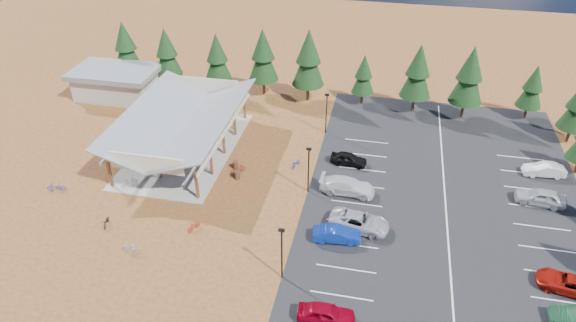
{
  "coord_description": "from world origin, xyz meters",
  "views": [
    {
      "loc": [
        11.67,
        -39.04,
        30.94
      ],
      "look_at": [
        2.5,
        4.14,
        1.94
      ],
      "focal_mm": 32.0,
      "sensor_mm": 36.0,
      "label": 1
    }
  ],
  "objects_px": {
    "bike_10": "(57,187)",
    "car_2": "(359,222)",
    "car_6": "(568,283)",
    "bike_8": "(106,222)",
    "lamp_post_1": "(308,167)",
    "bike_pavilion": "(182,120)",
    "car_9": "(544,170)",
    "bike_11": "(194,226)",
    "car_3": "(347,186)",
    "bike_6": "(220,138)",
    "bike_0": "(155,172)",
    "trash_bin_0": "(237,175)",
    "bike_7": "(229,125)",
    "bike_5": "(204,168)",
    "car_0": "(326,314)",
    "car_8": "(540,197)",
    "bike_14": "(296,163)",
    "bike_15": "(238,169)",
    "outbuilding": "(116,82)",
    "lamp_post_2": "(326,111)",
    "bike_13": "(131,248)",
    "lamp_post_0": "(282,250)",
    "bike_3": "(202,112)",
    "trash_bin_1": "(236,165)",
    "bike_1": "(174,145)",
    "car_4": "(349,159)",
    "car_1": "(337,234)",
    "bike_4": "(177,171)",
    "bike_9": "(129,183)"
  },
  "relations": [
    {
      "from": "bike_11",
      "to": "car_9",
      "type": "height_order",
      "value": "car_9"
    },
    {
      "from": "bike_7",
      "to": "car_3",
      "type": "height_order",
      "value": "car_3"
    },
    {
      "from": "car_0",
      "to": "car_1",
      "type": "bearing_deg",
      "value": -0.46
    },
    {
      "from": "trash_bin_0",
      "to": "bike_4",
      "type": "bearing_deg",
      "value": -173.57
    },
    {
      "from": "bike_7",
      "to": "bike_13",
      "type": "bearing_deg",
      "value": 174.5
    },
    {
      "from": "trash_bin_0",
      "to": "bike_7",
      "type": "xyz_separation_m",
      "value": [
        -4.0,
        9.8,
        0.11
      ]
    },
    {
      "from": "bike_0",
      "to": "bike_10",
      "type": "xyz_separation_m",
      "value": [
        -8.65,
        -4.38,
        -0.08
      ]
    },
    {
      "from": "bike_6",
      "to": "car_9",
      "type": "relative_size",
      "value": 0.38
    },
    {
      "from": "bike_pavilion",
      "to": "bike_11",
      "type": "height_order",
      "value": "bike_pavilion"
    },
    {
      "from": "bike_14",
      "to": "car_6",
      "type": "distance_m",
      "value": 27.48
    },
    {
      "from": "car_0",
      "to": "bike_7",
      "type": "bearing_deg",
      "value": 28.22
    },
    {
      "from": "bike_3",
      "to": "car_6",
      "type": "xyz_separation_m",
      "value": [
        38.19,
        -21.4,
        0.09
      ]
    },
    {
      "from": "trash_bin_1",
      "to": "bike_15",
      "type": "distance_m",
      "value": 1.1
    },
    {
      "from": "bike_pavilion",
      "to": "car_6",
      "type": "relative_size",
      "value": 4.06
    },
    {
      "from": "lamp_post_2",
      "to": "bike_0",
      "type": "distance_m",
      "value": 20.7
    },
    {
      "from": "bike_6",
      "to": "bike_7",
      "type": "distance_m",
      "value": 3.1
    },
    {
      "from": "bike_8",
      "to": "lamp_post_1",
      "type": "bearing_deg",
      "value": 12.23
    },
    {
      "from": "bike_8",
      "to": "car_3",
      "type": "distance_m",
      "value": 23.17
    },
    {
      "from": "bike_15",
      "to": "car_0",
      "type": "distance_m",
      "value": 20.88
    },
    {
      "from": "trash_bin_0",
      "to": "car_8",
      "type": "height_order",
      "value": "car_8"
    },
    {
      "from": "bike_10",
      "to": "car_6",
      "type": "relative_size",
      "value": 0.4
    },
    {
      "from": "bike_8",
      "to": "bike_5",
      "type": "bearing_deg",
      "value": 44.12
    },
    {
      "from": "bike_1",
      "to": "bike_4",
      "type": "relative_size",
      "value": 1.06
    },
    {
      "from": "trash_bin_0",
      "to": "car_9",
      "type": "height_order",
      "value": "car_9"
    },
    {
      "from": "bike_0",
      "to": "bike_3",
      "type": "relative_size",
      "value": 1.07
    },
    {
      "from": "bike_0",
      "to": "bike_4",
      "type": "bearing_deg",
      "value": -53.52
    },
    {
      "from": "car_3",
      "to": "car_6",
      "type": "bearing_deg",
      "value": -114.07
    },
    {
      "from": "lamp_post_2",
      "to": "bike_13",
      "type": "distance_m",
      "value": 27.47
    },
    {
      "from": "outbuilding",
      "to": "bike_15",
      "type": "xyz_separation_m",
      "value": [
        21.26,
        -14.43,
        -1.49
      ]
    },
    {
      "from": "bike_14",
      "to": "car_8",
      "type": "xyz_separation_m",
      "value": [
        24.36,
        -1.42,
        0.37
      ]
    },
    {
      "from": "trash_bin_1",
      "to": "bike_1",
      "type": "distance_m",
      "value": 8.1
    },
    {
      "from": "bike_6",
      "to": "car_6",
      "type": "height_order",
      "value": "car_6"
    },
    {
      "from": "outbuilding",
      "to": "lamp_post_2",
      "type": "bearing_deg",
      "value": -7.85
    },
    {
      "from": "bike_8",
      "to": "car_4",
      "type": "relative_size",
      "value": 0.41
    },
    {
      "from": "bike_10",
      "to": "car_2",
      "type": "relative_size",
      "value": 0.35
    },
    {
      "from": "lamp_post_0",
      "to": "bike_8",
      "type": "distance_m",
      "value": 17.64
    },
    {
      "from": "car_0",
      "to": "car_8",
      "type": "height_order",
      "value": "car_8"
    },
    {
      "from": "outbuilding",
      "to": "car_4",
      "type": "relative_size",
      "value": 2.8
    },
    {
      "from": "lamp_post_1",
      "to": "bike_15",
      "type": "xyz_separation_m",
      "value": [
        -7.74,
        1.57,
        -2.43
      ]
    },
    {
      "from": "bike_11",
      "to": "car_6",
      "type": "bearing_deg",
      "value": 21.65
    },
    {
      "from": "bike_0",
      "to": "lamp_post_1",
      "type": "bearing_deg",
      "value": -71.53
    },
    {
      "from": "lamp_post_1",
      "to": "lamp_post_2",
      "type": "distance_m",
      "value": 12.0
    },
    {
      "from": "bike_0",
      "to": "car_9",
      "type": "height_order",
      "value": "car_9"
    },
    {
      "from": "lamp_post_0",
      "to": "bike_11",
      "type": "height_order",
      "value": "lamp_post_0"
    },
    {
      "from": "bike_6",
      "to": "bike_11",
      "type": "bearing_deg",
      "value": -154.56
    },
    {
      "from": "bike_pavilion",
      "to": "car_9",
      "type": "bearing_deg",
      "value": 4.28
    },
    {
      "from": "bike_9",
      "to": "car_6",
      "type": "height_order",
      "value": "car_6"
    },
    {
      "from": "bike_10",
      "to": "car_2",
      "type": "height_order",
      "value": "car_2"
    },
    {
      "from": "car_0",
      "to": "car_9",
      "type": "height_order",
      "value": "car_0"
    },
    {
      "from": "bike_1",
      "to": "bike_13",
      "type": "height_order",
      "value": "bike_1"
    }
  ]
}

